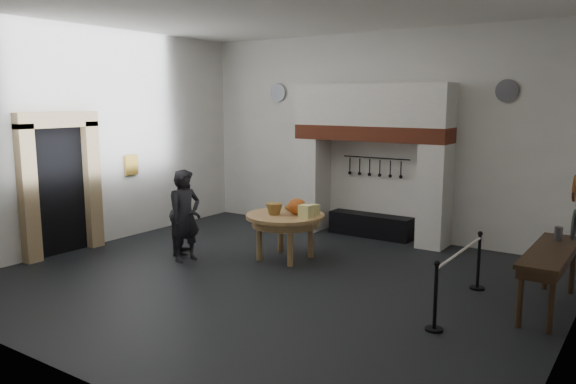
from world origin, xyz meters
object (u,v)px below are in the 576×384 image
Objects in this scene: visitor_near at (186,217)px; barrier_post_far at (479,262)px; side_table at (551,251)px; barrier_post_near at (435,298)px; iron_range at (370,225)px; work_table at (285,216)px; visitor_far at (185,212)px.

visitor_near reaches higher than barrier_post_far.
side_table and barrier_post_near have the same top height.
iron_range is 1.26× the size of work_table.
iron_range is at bearing -70.88° from visitor_far.
barrier_post_far is at bearing 163.49° from side_table.
barrier_post_near is 1.00× the size of barrier_post_far.
work_table is at bearing -175.07° from barrier_post_far.
visitor_far is at bearing -126.59° from iron_range.
side_table is at bearing -32.11° from iron_range.
side_table is 2.44× the size of barrier_post_near.
work_table is at bearing 179.80° from side_table.
iron_range is 0.86× the size of side_table.
visitor_near is at bearing -169.29° from visitor_far.
visitor_near is 6.26m from side_table.
side_table is 2.04m from barrier_post_near.
visitor_far is 0.76× the size of side_table.
side_table is at bearing -117.91° from visitor_far.
barrier_post_far is at bearing -61.62° from visitor_near.
side_table is 1.21m from barrier_post_far.
work_table is 0.88× the size of visitor_near.
iron_range is 4.16m from visitor_far.
side_table and barrier_post_far have the same top height.
visitor_near is (-2.05, -3.71, 0.60)m from iron_range.
visitor_far is 1.86× the size of barrier_post_far.
visitor_far is (-2.45, -3.31, 0.59)m from iron_range.
visitor_far reaches higher than barrier_post_far.
visitor_near reaches higher than side_table.
visitor_far is 5.58m from barrier_post_far.
visitor_near is at bearing 173.87° from barrier_post_near.
visitor_near is 0.57m from visitor_far.
work_table is at bearing -40.13° from visitor_near.
work_table is (-0.56, -2.56, 0.59)m from iron_range.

